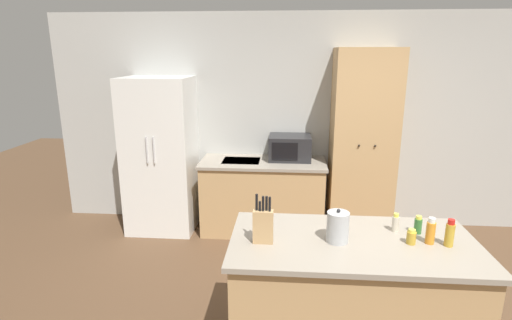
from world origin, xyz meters
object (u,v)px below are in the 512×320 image
Objects in this scene: spice_bottle_short_red at (450,234)px; spice_bottle_green_herb at (431,232)px; microwave at (290,148)px; spice_bottle_amber_oil at (395,223)px; pantry_cabinet at (363,144)px; kettle at (338,227)px; knife_block at (263,225)px; spice_bottle_tall_dark at (418,225)px; refrigerator at (161,155)px; spice_bottle_pale_salt at (411,237)px.

spice_bottle_short_red is 1.03× the size of spice_bottle_green_herb.
spice_bottle_amber_oil is (0.71, -2.09, -0.02)m from microwave.
pantry_cabinet reaches higher than spice_bottle_short_red.
spice_bottle_green_herb is 0.59m from kettle.
pantry_cabinet reaches higher than kettle.
knife_block is at bearing -164.99° from spice_bottle_amber_oil.
knife_block is at bearing -168.00° from spice_bottle_tall_dark.
kettle is (-0.55, -2.25, -0.04)m from pantry_cabinet.
refrigerator is at bearing 139.58° from spice_bottle_short_red.
refrigerator is 18.70× the size of spice_bottle_pale_salt.
spice_bottle_pale_salt is (-0.09, -0.16, -0.01)m from spice_bottle_tall_dark.
microwave is 2.28m from spice_bottle_tall_dark.
kettle reaches higher than spice_bottle_amber_oil.
knife_block is 0.92m from spice_bottle_amber_oil.
pantry_cabinet is at bearing 76.33° from kettle.
kettle is at bearing -49.40° from refrigerator.
spice_bottle_tall_dark is (0.86, -2.11, -0.02)m from microwave.
microwave is at bearing 108.66° from spice_bottle_pale_salt.
microwave reaches higher than spice_bottle_tall_dark.
spice_bottle_amber_oil is (0.89, 0.24, -0.06)m from knife_block.
spice_bottle_green_herb is (-0.11, 0.03, -0.00)m from spice_bottle_short_red.
kettle is (-0.41, -0.19, 0.04)m from spice_bottle_amber_oil.
knife_block is at bearing -94.32° from microwave.
knife_block is 1.86× the size of spice_bottle_green_herb.
spice_bottle_short_red is 0.11m from spice_bottle_green_herb.
kettle is (-0.47, -0.00, 0.05)m from spice_bottle_pale_salt.
microwave is at bearing 177.71° from pantry_cabinet.
spice_bottle_short_red is 0.23m from spice_bottle_pale_salt.
knife_block is 2.53× the size of spice_bottle_amber_oil.
microwave is 5.00× the size of spice_bottle_pale_salt.
spice_bottle_amber_oil reaches higher than spice_bottle_pale_salt.
refrigerator is 14.43× the size of spice_bottle_amber_oil.
spice_bottle_tall_dark is 1.25× the size of spice_bottle_pale_salt.
spice_bottle_short_red is at bearing -66.46° from microwave.
refrigerator reaches higher than microwave.
spice_bottle_green_herb is at bearing 3.83° from knife_block.
spice_bottle_short_red is at bearing -86.22° from pantry_cabinet.
spice_bottle_tall_dark is at bearing 16.74° from kettle.
spice_bottle_short_red is at bearing 2.20° from knife_block.
microwave is 2.84× the size of spice_bottle_green_herb.
kettle is (-0.70, 0.01, 0.02)m from spice_bottle_short_red.
knife_block is 1.17m from spice_bottle_short_red.
kettle is at bearing 179.40° from spice_bottle_short_red.
spice_bottle_green_herb is at bearing 6.71° from spice_bottle_pale_salt.
spice_bottle_amber_oil is at bearing 172.59° from spice_bottle_tall_dark.
knife_block is (1.38, -2.22, 0.14)m from refrigerator.
spice_bottle_short_red reaches higher than spice_bottle_amber_oil.
kettle is at bearing -103.67° from pantry_cabinet.
pantry_cabinet reaches higher than spice_bottle_tall_dark.
kettle is (0.30, -2.28, 0.02)m from microwave.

